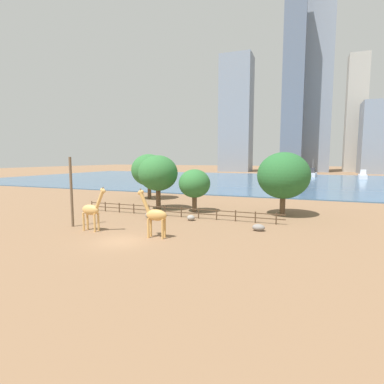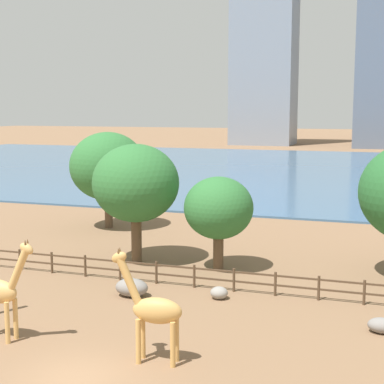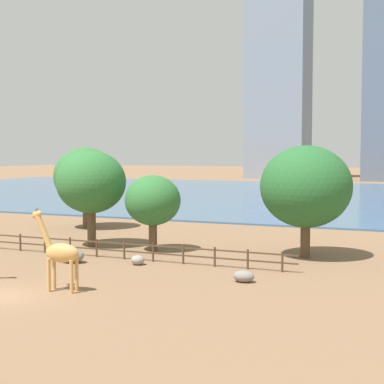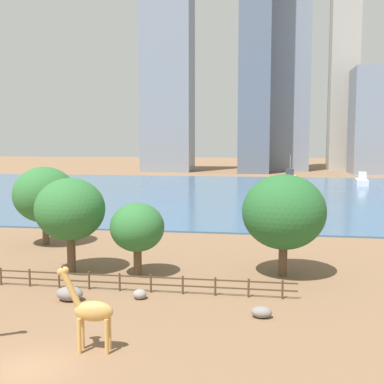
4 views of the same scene
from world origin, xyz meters
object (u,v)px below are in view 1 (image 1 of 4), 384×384
at_px(boulder_small, 191,218).
at_px(giraffe_tall, 92,210).
at_px(utility_pole, 71,192).
at_px(boulder_near_fence, 259,227).
at_px(tree_right_tall, 283,176).
at_px(giraffe_companion, 155,215).
at_px(boat_sailboat, 312,174).
at_px(boat_ferry, 363,176).
at_px(boulder_by_pole, 152,215).
at_px(tree_left_large, 158,173).
at_px(tree_left_small, 149,170).
at_px(tree_center_broad, 194,184).

bearing_deg(boulder_small, giraffe_tall, -131.81).
relative_size(utility_pole, boulder_small, 7.94).
bearing_deg(boulder_near_fence, boulder_small, 164.74).
xyz_separation_m(giraffe_tall, tree_right_tall, (17.10, 15.47, 2.94)).
xyz_separation_m(giraffe_companion, utility_pole, (-10.33, 0.79, 1.57)).
xyz_separation_m(boulder_small, boat_sailboat, (14.12, 93.18, 1.01)).
height_order(giraffe_tall, boat_ferry, giraffe_tall).
distance_m(boulder_by_pole, tree_right_tall, 17.10).
height_order(tree_left_large, tree_left_small, tree_left_small).
bearing_deg(tree_center_broad, giraffe_companion, -84.46).
bearing_deg(utility_pole, boat_sailboat, 76.19).
xyz_separation_m(tree_left_small, boat_sailboat, (28.07, 78.16, -3.81)).
height_order(boulder_by_pole, tree_left_large, tree_left_large).
bearing_deg(boat_ferry, giraffe_companion, 167.61).
xyz_separation_m(boulder_small, boat_ferry, (30.30, 86.21, 0.95)).
bearing_deg(boat_ferry, tree_center_broad, 163.98).
bearing_deg(giraffe_tall, utility_pole, 168.63).
bearing_deg(tree_right_tall, tree_left_small, 161.74).
relative_size(boulder_near_fence, boulder_small, 1.35).
height_order(giraffe_companion, tree_center_broad, tree_center_broad).
relative_size(tree_left_large, boat_ferry, 1.04).
xyz_separation_m(giraffe_tall, boulder_by_pole, (2.87, 7.18, -1.66)).
bearing_deg(tree_left_small, tree_left_large, -54.51).
bearing_deg(tree_right_tall, giraffe_tall, -137.85).
bearing_deg(tree_center_broad, tree_left_large, 179.41).
relative_size(giraffe_tall, boat_ferry, 0.61).
bearing_deg(boulder_near_fence, giraffe_companion, -144.45).
bearing_deg(giraffe_tall, tree_left_large, 91.07).
distance_m(boulder_small, tree_left_large, 10.24).
relative_size(giraffe_companion, tree_right_tall, 0.57).
relative_size(utility_pole, boulder_near_fence, 5.88).
bearing_deg(tree_left_small, tree_right_tall, -18.26).
distance_m(giraffe_tall, boat_sailboat, 103.70).
xyz_separation_m(utility_pole, boat_sailboat, (24.75, 100.67, -2.36)).
bearing_deg(boulder_small, boat_ferry, 70.63).
distance_m(tree_left_large, boat_ferry, 89.05).
distance_m(giraffe_companion, tree_left_small, 27.18).
relative_size(boulder_by_pole, boat_ferry, 0.24).
height_order(giraffe_companion, utility_pole, utility_pole).
bearing_deg(tree_left_small, utility_pole, -81.61).
bearing_deg(utility_pole, boulder_near_fence, 15.62).
xyz_separation_m(boulder_by_pole, tree_left_large, (-2.64, 6.59, 4.67)).
height_order(tree_center_broad, boat_sailboat, boat_sailboat).
bearing_deg(tree_left_small, giraffe_tall, -74.27).
xyz_separation_m(giraffe_companion, boat_sailboat, (14.42, 101.47, -0.79)).
distance_m(utility_pole, tree_center_broad, 15.76).
height_order(boulder_by_pole, boat_sailboat, boat_sailboat).
bearing_deg(tree_center_broad, giraffe_tall, -112.77).
bearing_deg(boulder_by_pole, utility_pole, -133.60).
bearing_deg(giraffe_companion, utility_pole, -9.61).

